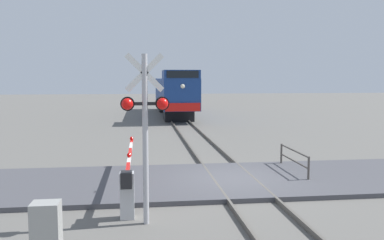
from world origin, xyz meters
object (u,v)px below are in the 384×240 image
object	(u,v)px
crossing_gate	(128,177)
utility_cabinet	(46,234)
guard_railing	(294,158)
locomotive	(174,93)
crossing_signal	(145,118)

from	to	relation	value
crossing_gate	utility_cabinet	world-z (taller)	crossing_gate
utility_cabinet	guard_railing	bearing A→B (deg)	41.17
locomotive	crossing_gate	world-z (taller)	locomotive
crossing_signal	utility_cabinet	distance (m)	3.46
crossing_gate	crossing_signal	bearing A→B (deg)	-72.09
crossing_signal	locomotive	bearing A→B (deg)	83.97
crossing_gate	guard_railing	distance (m)	6.81
locomotive	crossing_signal	bearing A→B (deg)	-96.03
locomotive	guard_railing	size ratio (longest dim) A/B	6.18
crossing_gate	guard_railing	bearing A→B (deg)	26.80
crossing_signal	guard_railing	size ratio (longest dim) A/B	1.51
crossing_gate	guard_railing	xyz separation A→B (m)	(6.08, 3.07, -0.21)
utility_cabinet	guard_railing	xyz separation A→B (m)	(7.53, 6.59, -0.01)
crossing_signal	crossing_gate	distance (m)	2.39
crossing_signal	crossing_gate	size ratio (longest dim) A/B	0.61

